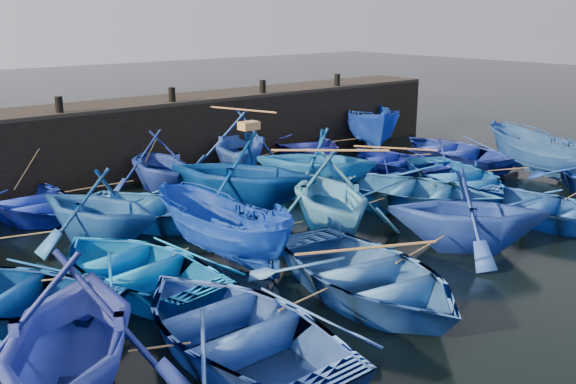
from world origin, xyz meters
TOP-DOWN VIEW (x-y plane):
  - ground at (0.00, 0.00)m, footprint 120.00×120.00m
  - quay_wall at (0.00, 10.50)m, footprint 26.00×2.50m
  - quay_top at (0.00, 10.50)m, footprint 26.00×2.50m
  - bollard_1 at (-4.00, 9.60)m, footprint 0.24×0.24m
  - bollard_2 at (0.00, 9.60)m, footprint 0.24×0.24m
  - bollard_3 at (4.00, 9.60)m, footprint 0.24×0.24m
  - bollard_4 at (8.00, 9.60)m, footprint 0.24×0.24m
  - boat_1 at (-5.80, 7.80)m, footprint 3.25×4.51m
  - boat_2 at (-1.67, 7.73)m, footprint 4.06×4.47m
  - boat_3 at (1.79, 8.04)m, footprint 5.79×5.83m
  - boat_4 at (5.28, 8.50)m, footprint 5.23×6.05m
  - boat_5 at (8.69, 8.16)m, footprint 4.63×5.37m
  - boat_7 at (-5.13, 4.44)m, footprint 4.40×4.70m
  - boat_8 at (-3.39, 4.86)m, footprint 5.03×5.55m
  - boat_9 at (-0.78, 4.39)m, footprint 5.71×5.92m
  - boat_10 at (2.42, 4.71)m, footprint 5.14×5.21m
  - boat_11 at (6.15, 4.60)m, footprint 3.65×4.73m
  - boat_12 at (8.97, 4.17)m, footprint 4.54×5.71m
  - boat_14 at (-5.69, 1.32)m, footprint 4.10×5.22m
  - boat_15 at (-3.46, 1.43)m, footprint 2.20×4.34m
  - boat_16 at (-0.22, 1.24)m, footprint 5.18×5.44m
  - boat_17 at (3.25, 1.40)m, footprint 5.47×6.32m
  - boat_18 at (5.75, 1.59)m, footprint 5.29×6.01m
  - boat_19 at (9.55, 0.79)m, footprint 2.19×4.79m
  - boat_20 at (-8.34, -1.90)m, footprint 5.59×5.79m
  - boat_21 at (-5.65, -2.30)m, footprint 3.68×5.12m
  - boat_22 at (-2.33, -2.12)m, footprint 4.46×5.68m
  - boat_23 at (1.63, -1.71)m, footprint 5.06×5.08m
  - boat_24 at (5.03, -1.96)m, footprint 3.21×4.48m
  - wooden_crate at (-0.48, 4.39)m, footprint 0.54×0.40m
  - mooring_ropes at (0.25, 5.05)m, footprint 17.49×12.03m
  - loose_oars at (1.35, 2.94)m, footprint 10.74×12.24m

SIDE VIEW (x-z plane):
  - ground at x=0.00m, z-range 0.00..0.00m
  - boat_11 at x=6.15m, z-range 0.00..0.91m
  - boat_1 at x=-5.80m, z-range 0.00..0.93m
  - boat_24 at x=5.03m, z-range 0.00..0.93m
  - boat_8 at x=-3.39m, z-range 0.00..0.94m
  - boat_14 at x=-5.69m, z-range 0.00..0.99m
  - boat_18 at x=5.75m, z-range 0.00..1.04m
  - boat_4 at x=5.28m, z-range 0.00..1.05m
  - boat_21 at x=-5.65m, z-range 0.00..1.06m
  - boat_12 at x=8.97m, z-range 0.00..1.06m
  - boat_22 at x=-2.33m, z-range 0.00..1.07m
  - boat_17 at x=3.25m, z-range 0.00..1.10m
  - boat_15 at x=-3.46m, z-range 0.00..1.60m
  - mooring_ropes at x=0.25m, z-range -0.17..1.93m
  - boat_19 at x=9.55m, z-range 0.00..1.80m
  - boat_7 at x=-5.13m, z-range 0.00..1.99m
  - boat_5 at x=8.69m, z-range 0.00..2.01m
  - boat_23 at x=1.63m, z-range 0.00..2.03m
  - boat_2 at x=-1.67m, z-range 0.00..2.03m
  - boat_10 at x=2.42m, z-range 0.00..2.08m
  - boat_16 at x=-0.22m, z-range 0.00..2.23m
  - boat_3 at x=1.79m, z-range 0.00..2.32m
  - boat_20 at x=-8.34m, z-range 0.00..2.34m
  - boat_9 at x=-0.78m, z-range 0.00..2.39m
  - quay_wall at x=0.00m, z-range 0.00..2.50m
  - loose_oars at x=1.35m, z-range 0.93..2.40m
  - wooden_crate at x=-0.48m, z-range 2.39..2.62m
  - quay_top at x=0.00m, z-range 2.50..2.62m
  - bollard_1 at x=-4.00m, z-range 2.62..3.12m
  - bollard_2 at x=0.00m, z-range 2.62..3.12m
  - bollard_3 at x=4.00m, z-range 2.62..3.12m
  - bollard_4 at x=8.00m, z-range 2.62..3.12m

